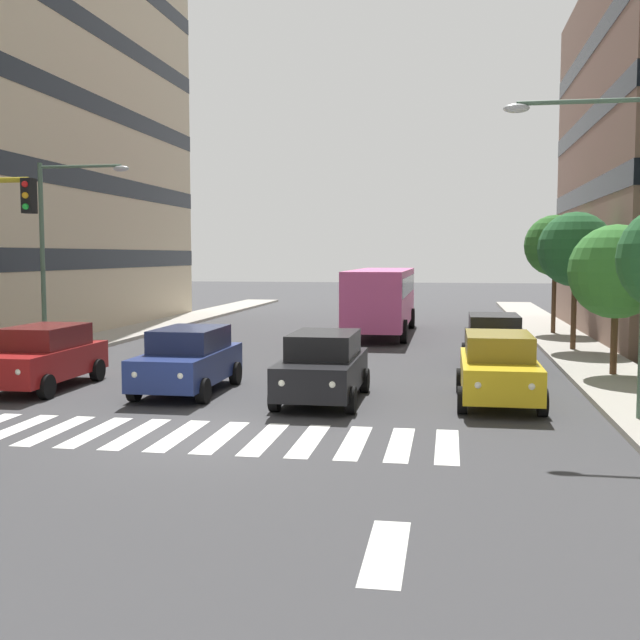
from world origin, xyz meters
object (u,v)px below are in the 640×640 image
(street_tree_2, at_px, (575,250))
(car_row2_0, at_px, (494,340))
(street_tree_1, at_px, (616,272))
(street_lamp_right, at_px, (58,236))
(car_2, at_px, (188,359))
(car_0, at_px, (498,367))
(street_tree_3, at_px, (555,246))
(car_1, at_px, (323,366))
(street_lamp_left, at_px, (621,220))
(car_3, at_px, (43,356))
(bus_behind_traffic, at_px, (382,294))

(street_tree_2, bearing_deg, car_row2_0, 53.68)
(car_row2_0, xyz_separation_m, street_tree_1, (-3.36, 1.90, 2.29))
(car_row2_0, height_order, street_tree_2, street_tree_2)
(street_lamp_right, bearing_deg, car_2, 140.54)
(car_0, relative_size, street_tree_3, 0.83)
(car_1, distance_m, car_row2_0, 8.13)
(car_2, bearing_deg, street_tree_3, -124.70)
(street_tree_1, relative_size, street_tree_2, 0.86)
(car_2, relative_size, street_lamp_left, 0.64)
(car_0, distance_m, car_3, 12.22)
(car_1, xyz_separation_m, street_tree_1, (-7.93, -4.83, 2.29))
(car_row2_0, bearing_deg, car_3, 26.45)
(car_1, distance_m, street_lamp_right, 12.41)
(car_2, height_order, street_tree_2, street_tree_2)
(car_0, relative_size, car_row2_0, 1.00)
(car_1, bearing_deg, street_tree_3, -114.26)
(car_0, relative_size, car_3, 1.00)
(car_0, bearing_deg, street_lamp_right, -20.79)
(street_lamp_left, bearing_deg, street_tree_2, -94.63)
(car_3, distance_m, street_tree_1, 16.55)
(car_row2_0, bearing_deg, car_0, 87.89)
(car_0, bearing_deg, street_tree_3, -101.59)
(car_0, bearing_deg, street_lamp_left, 138.47)
(car_1, relative_size, street_tree_3, 0.83)
(car_1, bearing_deg, car_row2_0, -124.15)
(bus_behind_traffic, height_order, street_tree_3, street_tree_3)
(car_0, relative_size, car_2, 1.00)
(car_2, xyz_separation_m, bus_behind_traffic, (-3.75, -16.17, 0.97))
(street_lamp_right, xyz_separation_m, street_tree_2, (-18.01, -5.00, -0.45))
(bus_behind_traffic, distance_m, street_tree_3, 8.11)
(street_tree_1, bearing_deg, bus_behind_traffic, -56.44)
(car_row2_0, bearing_deg, bus_behind_traffic, -65.57)
(car_row2_0, height_order, street_tree_3, street_tree_3)
(car_0, distance_m, street_tree_1, 6.11)
(car_2, relative_size, street_lamp_right, 0.66)
(car_2, bearing_deg, street_tree_2, -137.80)
(car_0, distance_m, car_row2_0, 6.28)
(car_3, height_order, street_tree_2, street_tree_2)
(street_tree_3, bearing_deg, street_lamp_left, 86.67)
(street_tree_2, height_order, street_tree_3, street_tree_3)
(bus_behind_traffic, relative_size, street_tree_2, 2.05)
(street_tree_1, bearing_deg, car_row2_0, -29.46)
(car_1, height_order, street_tree_1, street_tree_1)
(street_tree_2, relative_size, street_tree_3, 0.96)
(car_3, xyz_separation_m, car_row2_0, (-12.46, -6.20, 0.00))
(car_row2_0, bearing_deg, street_tree_3, -106.98)
(street_tree_1, height_order, street_tree_2, street_tree_2)
(street_lamp_left, bearing_deg, street_tree_1, -100.90)
(bus_behind_traffic, distance_m, street_tree_2, 9.84)
(street_tree_1, bearing_deg, street_tree_2, -87.96)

